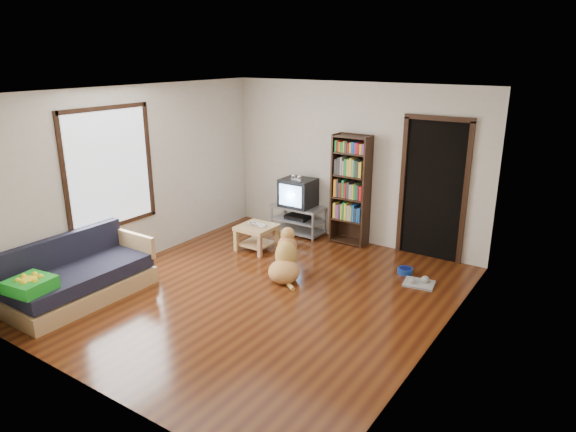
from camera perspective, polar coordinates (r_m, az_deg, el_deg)
The scene contains 18 objects.
ground at distance 6.83m, azimuth -2.79°, elevation -8.63°, with size 5.00×5.00×0.00m, color #54270E.
ceiling at distance 6.13m, azimuth -3.16°, elevation 13.69°, with size 5.00×5.00×0.00m, color white.
wall_back at distance 8.44m, azimuth 7.26°, elevation 5.76°, with size 4.50×4.50×0.00m, color beige.
wall_front at distance 4.71m, azimuth -21.48°, elevation -5.11°, with size 4.50×4.50×0.00m, color beige.
wall_left at distance 7.88m, azimuth -16.26°, elevation 4.33°, with size 5.00×5.00×0.00m, color beige.
wall_right at distance 5.38m, azimuth 16.64°, elevation -1.79°, with size 5.00×5.00×0.00m, color beige.
green_cushion at distance 6.61m, azimuth -26.72°, elevation -6.85°, with size 0.45×0.45×0.15m, color #1B9727.
laptop at distance 8.14m, azimuth -3.65°, elevation -1.06°, with size 0.31×0.20×0.02m, color white.
dog_bowl at distance 7.59m, azimuth 12.88°, elevation -5.95°, with size 0.22×0.22×0.08m, color navy.
grey_rag at distance 7.29m, azimuth 14.34°, elevation -7.29°, with size 0.40×0.32×0.03m, color #999999.
window at distance 7.52m, azimuth -19.20°, elevation 5.00°, with size 0.03×1.46×1.70m.
doorway at distance 7.97m, azimuth 15.85°, elevation 3.17°, with size 1.03×0.05×2.19m.
tv_stand at distance 8.92m, azimuth 1.12°, elevation -0.29°, with size 0.90×0.45×0.50m.
crt_tv at distance 8.80m, azimuth 1.21°, elevation 2.68°, with size 0.55×0.52×0.58m.
bookshelf at distance 8.35m, azimuth 7.00°, elevation 3.53°, with size 0.60×0.30×1.80m.
sofa at distance 7.13m, azimuth -22.02°, elevation -6.51°, with size 0.80×1.80×0.80m.
coffee_table at distance 8.21m, azimuth -3.50°, elevation -1.87°, with size 0.55×0.55×0.40m.
dog at distance 7.20m, azimuth -0.27°, elevation -4.92°, with size 0.61×0.78×0.70m.
Camera 1 is at (3.67, -4.90, 3.03)m, focal length 32.00 mm.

